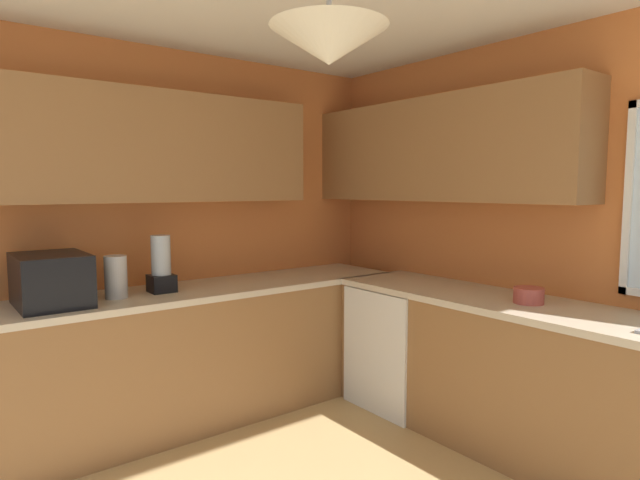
% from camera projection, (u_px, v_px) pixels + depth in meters
% --- Properties ---
extents(room_shell, '(4.06, 3.76, 2.54)m').
position_uv_depth(room_shell, '(321.00, 141.00, 2.95)').
color(room_shell, '#D17238').
rests_on(room_shell, ground_plane).
extents(counter_run_left, '(0.65, 3.37, 0.89)m').
position_uv_depth(counter_run_left, '(167.00, 359.00, 3.41)').
color(counter_run_left, olive).
rests_on(counter_run_left, ground_plane).
extents(counter_run_back, '(3.15, 0.65, 0.89)m').
position_uv_depth(counter_run_back, '(573.00, 393.00, 2.85)').
color(counter_run_back, olive).
rests_on(counter_run_back, ground_plane).
extents(dishwasher, '(0.60, 0.60, 0.84)m').
position_uv_depth(dishwasher, '(403.00, 345.00, 3.79)').
color(dishwasher, white).
rests_on(dishwasher, ground_plane).
extents(microwave, '(0.48, 0.36, 0.29)m').
position_uv_depth(microwave, '(51.00, 280.00, 2.95)').
color(microwave, black).
rests_on(microwave, counter_run_left).
extents(kettle, '(0.13, 0.13, 0.26)m').
position_uv_depth(kettle, '(116.00, 277.00, 3.15)').
color(kettle, '#B7B7BC').
rests_on(kettle, counter_run_left).
extents(bowl, '(0.17, 0.17, 0.09)m').
position_uv_depth(bowl, '(529.00, 295.00, 3.02)').
color(bowl, '#B74C42').
rests_on(bowl, counter_run_back).
extents(blender_appliance, '(0.15, 0.15, 0.36)m').
position_uv_depth(blender_appliance, '(161.00, 267.00, 3.33)').
color(blender_appliance, black).
rests_on(blender_appliance, counter_run_left).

